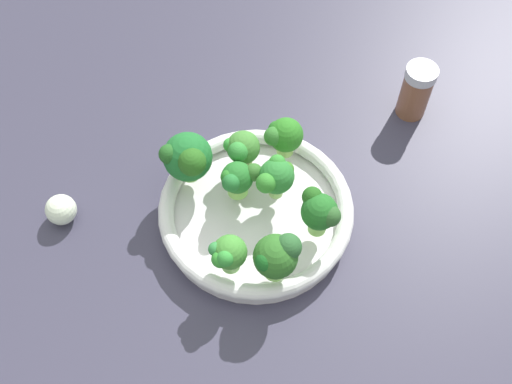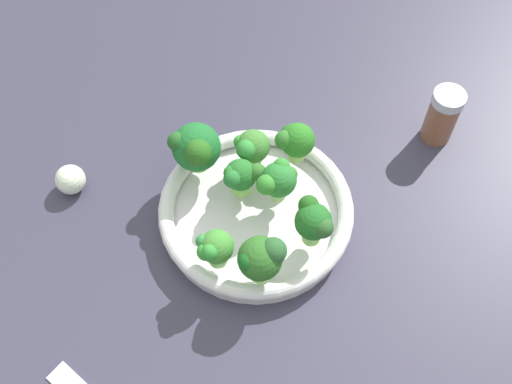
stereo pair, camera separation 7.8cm
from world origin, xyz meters
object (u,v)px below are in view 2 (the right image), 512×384
broccoli_floret_2 (196,148)px  garlic_bulb (70,179)px  broccoli_floret_1 (215,248)px  broccoli_floret_4 (279,180)px  pepper_shaker (442,116)px  bowl (256,212)px  broccoli_floret_3 (295,141)px  broccoli_floret_5 (251,148)px  broccoli_floret_7 (261,259)px  broccoli_floret_6 (241,176)px  broccoli_floret_0 (314,222)px

broccoli_floret_2 → garlic_bulb: (16.36, -5.94, -5.80)cm
broccoli_floret_1 → broccoli_floret_4: 11.99cm
broccoli_floret_4 → pepper_shaker: size_ratio=0.70×
bowl → broccoli_floret_3: (-7.69, -4.98, 5.39)cm
broccoli_floret_1 → broccoli_floret_2: (-2.89, -14.07, 0.67)cm
garlic_bulb → pepper_shaker: (-50.62, 11.81, 2.46)cm
pepper_shaker → garlic_bulb: bearing=-13.1°
broccoli_floret_1 → broccoli_floret_3: broccoli_floret_3 is taller
broccoli_floret_1 → pepper_shaker: broccoli_floret_1 is taller
broccoli_floret_5 → pepper_shaker: bearing=172.2°
bowl → broccoli_floret_4: (-3.03, 0.14, 5.82)cm
broccoli_floret_2 → broccoli_floret_3: size_ratio=1.24×
broccoli_floret_1 → broccoli_floret_2: size_ratio=0.77×
broccoli_floret_4 → broccoli_floret_1: bearing=26.8°
pepper_shaker → bowl: bearing=5.1°
broccoli_floret_1 → garlic_bulb: 24.66cm
broccoli_floret_7 → broccoli_floret_6: bearing=-101.2°
garlic_bulb → pepper_shaker: bearing=166.9°
bowl → broccoli_floret_7: (3.30, 9.18, 5.88)cm
broccoli_floret_4 → garlic_bulb: broccoli_floret_4 is taller
garlic_bulb → broccoli_floret_3: bearing=161.8°
broccoli_floret_4 → broccoli_floret_6: broccoli_floret_4 is taller
broccoli_floret_0 → broccoli_floret_4: (1.38, -7.08, -0.12)cm
broccoli_floret_7 → garlic_bulb: size_ratio=1.70×
broccoli_floret_2 → garlic_bulb: size_ratio=1.81×
broccoli_floret_7 → pepper_shaker: broccoli_floret_7 is taller
broccoli_floret_0 → broccoli_floret_1: broccoli_floret_0 is taller
pepper_shaker → broccoli_floret_6: bearing=-0.3°
broccoli_floret_1 → broccoli_floret_5: size_ratio=1.04×
bowl → broccoli_floret_2: 11.44cm
broccoli_floret_3 → broccoli_floret_5: broccoli_floret_3 is taller
broccoli_floret_4 → broccoli_floret_7: 11.04cm
broccoli_floret_7 → pepper_shaker: bearing=-160.1°
broccoli_floret_2 → pepper_shaker: 34.92cm
broccoli_floret_5 → broccoli_floret_6: bearing=50.8°
broccoli_floret_0 → garlic_bulb: broccoli_floret_0 is taller
broccoli_floret_7 → pepper_shaker: (-32.78, -11.84, -3.27)cm
broccoli_floret_0 → broccoli_floret_5: size_ratio=1.19×
broccoli_floret_2 → broccoli_floret_6: 6.95cm
broccoli_floret_1 → broccoli_floret_5: bearing=-129.0°
pepper_shaker → broccoli_floret_5: bearing=-7.8°
broccoli_floret_2 → broccoli_floret_7: broccoli_floret_2 is taller
broccoli_floret_7 → garlic_bulb: 30.17cm
broccoli_floret_2 → garlic_bulb: 18.35cm
pepper_shaker → broccoli_floret_3: bearing=-6.1°
broccoli_floret_1 → pepper_shaker: bearing=-167.6°
broccoli_floret_4 → broccoli_floret_2: bearing=-48.0°
garlic_bulb → broccoli_floret_4: bearing=148.8°
broccoli_floret_3 → broccoli_floret_0: bearing=74.9°
garlic_bulb → broccoli_floret_1: bearing=123.9°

